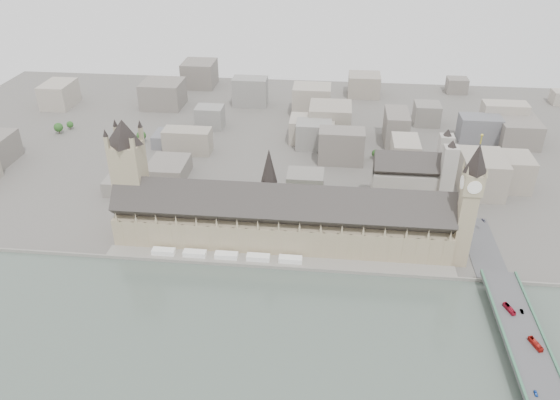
# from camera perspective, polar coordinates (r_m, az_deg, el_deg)

# --- Properties ---
(ground) EXTENTS (900.00, 900.00, 0.00)m
(ground) POSITION_cam_1_polar(r_m,az_deg,el_deg) (430.01, -0.16, -6.02)
(ground) COLOR #595651
(ground) RESTS_ON ground
(embankment_wall) EXTENTS (600.00, 1.50, 3.00)m
(embankment_wall) POSITION_cam_1_polar(r_m,az_deg,el_deg) (417.14, -0.38, -7.06)
(embankment_wall) COLOR slate
(embankment_wall) RESTS_ON ground
(river_terrace) EXTENTS (270.00, 15.00, 2.00)m
(river_terrace) POSITION_cam_1_polar(r_m,az_deg,el_deg) (423.41, -0.27, -6.50)
(river_terrace) COLOR slate
(river_terrace) RESTS_ON ground
(terrace_tents) EXTENTS (118.00, 7.00, 4.00)m
(terrace_tents) POSITION_cam_1_polar(r_m,az_deg,el_deg) (427.45, -5.63, -5.77)
(terrace_tents) COLOR white
(terrace_tents) RESTS_ON river_terrace
(palace_of_westminster) EXTENTS (265.00, 40.73, 55.44)m
(palace_of_westminster) POSITION_cam_1_polar(r_m,az_deg,el_deg) (433.52, 0.11, -2.06)
(palace_of_westminster) COLOR tan
(palace_of_westminster) RESTS_ON ground
(elizabeth_tower) EXTENTS (17.00, 17.00, 107.50)m
(elizabeth_tower) POSITION_cam_1_polar(r_m,az_deg,el_deg) (416.13, 19.21, 0.27)
(elizabeth_tower) COLOR tan
(elizabeth_tower) RESTS_ON ground
(victoria_tower) EXTENTS (30.00, 30.00, 100.00)m
(victoria_tower) POSITION_cam_1_polar(r_m,az_deg,el_deg) (450.23, -15.45, 2.81)
(victoria_tower) COLOR tan
(victoria_tower) RESTS_ON ground
(central_tower) EXTENTS (13.00, 13.00, 48.00)m
(central_tower) POSITION_cam_1_polar(r_m,az_deg,el_deg) (422.43, -1.14, 2.51)
(central_tower) COLOR gray
(central_tower) RESTS_ON ground
(westminster_bridge) EXTENTS (25.00, 325.00, 10.25)m
(westminster_bridge) POSITION_cam_1_polar(r_m,az_deg,el_deg) (378.93, 24.23, -14.15)
(westminster_bridge) COLOR #474749
(westminster_bridge) RESTS_ON ground
(westminster_abbey) EXTENTS (68.00, 36.00, 64.00)m
(westminster_abbey) POSITION_cam_1_polar(r_m,az_deg,el_deg) (501.52, 13.74, 2.07)
(westminster_abbey) COLOR gray
(westminster_abbey) RESTS_ON ground
(city_skyline_inland) EXTENTS (720.00, 360.00, 38.00)m
(city_skyline_inland) POSITION_cam_1_polar(r_m,az_deg,el_deg) (636.43, 2.22, 8.43)
(city_skyline_inland) COLOR gray
(city_skyline_inland) RESTS_ON ground
(park_trees) EXTENTS (110.00, 30.00, 15.00)m
(park_trees) POSITION_cam_1_polar(r_m,az_deg,el_deg) (476.55, -0.59, -0.99)
(park_trees) COLOR #1C4A1A
(park_trees) RESTS_ON ground
(red_bus_north) EXTENTS (6.35, 11.61, 3.17)m
(red_bus_north) POSITION_cam_1_polar(r_m,az_deg,el_deg) (395.20, 22.83, -10.43)
(red_bus_north) COLOR #AB1328
(red_bus_north) RESTS_ON westminster_bridge
(red_bus_south) EXTENTS (6.57, 12.30, 3.35)m
(red_bus_south) POSITION_cam_1_polar(r_m,az_deg,el_deg) (375.51, 25.14, -13.46)
(red_bus_south) COLOR #B31D16
(red_bus_south) RESTS_ON westminster_bridge
(car_blue) EXTENTS (1.67, 4.09, 1.39)m
(car_blue) POSITION_cam_1_polar(r_m,az_deg,el_deg) (347.81, 25.18, -17.81)
(car_blue) COLOR blue
(car_blue) RESTS_ON westminster_bridge
(car_silver) EXTENTS (1.61, 4.30, 1.40)m
(car_silver) POSITION_cam_1_polar(r_m,az_deg,el_deg) (397.81, 23.96, -10.58)
(car_silver) COLOR gray
(car_silver) RESTS_ON westminster_bridge
(car_approach) EXTENTS (3.44, 4.96, 1.33)m
(car_approach) POSITION_cam_1_polar(r_m,az_deg,el_deg) (485.47, 20.51, -2.01)
(car_approach) COLOR gray
(car_approach) RESTS_ON westminster_bridge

